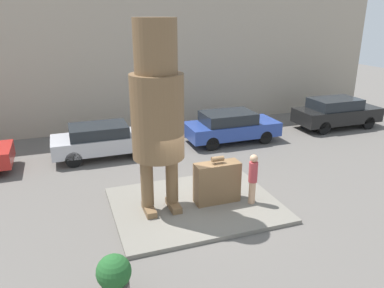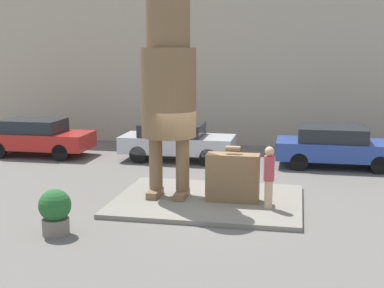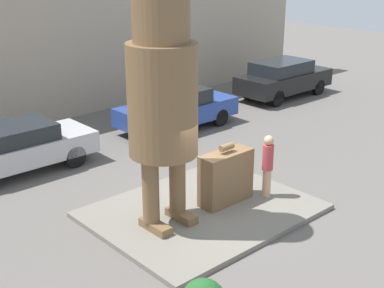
{
  "view_description": "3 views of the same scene",
  "coord_description": "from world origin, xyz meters",
  "px_view_note": "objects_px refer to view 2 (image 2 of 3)",
  "views": [
    {
      "loc": [
        -3.57,
        -9.69,
        5.7
      ],
      "look_at": [
        -0.16,
        -0.13,
        2.13
      ],
      "focal_mm": 35.0,
      "sensor_mm": 36.0,
      "label": 1
    },
    {
      "loc": [
        2.34,
        -13.85,
        4.14
      ],
      "look_at": [
        -0.47,
        0.1,
        1.59
      ],
      "focal_mm": 50.0,
      "sensor_mm": 36.0,
      "label": 2
    },
    {
      "loc": [
        -7.81,
        -8.31,
        5.92
      ],
      "look_at": [
        -0.57,
        -0.26,
        1.96
      ],
      "focal_mm": 50.0,
      "sensor_mm": 36.0,
      "label": 3
    }
  ],
  "objects_px": {
    "tourist": "(269,175)",
    "parked_car_silver": "(176,141)",
    "parked_car_blue": "(336,146)",
    "giant_suitcase": "(233,177)",
    "parked_car_red": "(38,136)",
    "planter_pot": "(55,211)",
    "statue_figure": "(168,80)"
  },
  "relations": [
    {
      "from": "parked_car_red",
      "to": "planter_pot",
      "type": "xyz_separation_m",
      "value": [
        4.69,
        -8.29,
        -0.21
      ]
    },
    {
      "from": "tourist",
      "to": "parked_car_blue",
      "type": "bearing_deg",
      "value": 70.91
    },
    {
      "from": "parked_car_silver",
      "to": "tourist",
      "type": "bearing_deg",
      "value": -57.28
    },
    {
      "from": "statue_figure",
      "to": "parked_car_blue",
      "type": "xyz_separation_m",
      "value": [
        4.78,
        5.23,
        -2.56
      ]
    },
    {
      "from": "parked_car_red",
      "to": "parked_car_silver",
      "type": "xyz_separation_m",
      "value": [
        5.52,
        0.19,
        -0.02
      ]
    },
    {
      "from": "parked_car_silver",
      "to": "parked_car_red",
      "type": "bearing_deg",
      "value": -177.99
    },
    {
      "from": "statue_figure",
      "to": "tourist",
      "type": "xyz_separation_m",
      "value": [
        2.75,
        -0.62,
        -2.33
      ]
    },
    {
      "from": "parked_car_silver",
      "to": "statue_figure",
      "type": "bearing_deg",
      "value": -79.04
    },
    {
      "from": "statue_figure",
      "to": "planter_pot",
      "type": "height_order",
      "value": "statue_figure"
    },
    {
      "from": "statue_figure",
      "to": "giant_suitcase",
      "type": "bearing_deg",
      "value": -4.95
    },
    {
      "from": "parked_car_silver",
      "to": "parked_car_blue",
      "type": "height_order",
      "value": "parked_car_blue"
    },
    {
      "from": "tourist",
      "to": "parked_car_silver",
      "type": "bearing_deg",
      "value": 122.72
    },
    {
      "from": "tourist",
      "to": "planter_pot",
      "type": "distance_m",
      "value": 5.31
    },
    {
      "from": "giant_suitcase",
      "to": "parked_car_silver",
      "type": "xyz_separation_m",
      "value": [
        -2.8,
        5.41,
        -0.02
      ]
    },
    {
      "from": "statue_figure",
      "to": "parked_car_blue",
      "type": "height_order",
      "value": "statue_figure"
    },
    {
      "from": "parked_car_silver",
      "to": "planter_pot",
      "type": "distance_m",
      "value": 8.53
    },
    {
      "from": "parked_car_silver",
      "to": "parked_car_blue",
      "type": "relative_size",
      "value": 0.98
    },
    {
      "from": "parked_car_blue",
      "to": "giant_suitcase",
      "type": "bearing_deg",
      "value": -119.13
    },
    {
      "from": "statue_figure",
      "to": "parked_car_red",
      "type": "bearing_deg",
      "value": 142.23
    },
    {
      "from": "giant_suitcase",
      "to": "tourist",
      "type": "distance_m",
      "value": 1.1
    },
    {
      "from": "parked_car_blue",
      "to": "parked_car_red",
      "type": "bearing_deg",
      "value": -179.15
    },
    {
      "from": "giant_suitcase",
      "to": "tourist",
      "type": "bearing_deg",
      "value": -25.28
    },
    {
      "from": "giant_suitcase",
      "to": "planter_pot",
      "type": "distance_m",
      "value": 4.75
    },
    {
      "from": "giant_suitcase",
      "to": "planter_pot",
      "type": "relative_size",
      "value": 1.43
    },
    {
      "from": "statue_figure",
      "to": "planter_pot",
      "type": "bearing_deg",
      "value": -119.74
    },
    {
      "from": "tourist",
      "to": "parked_car_blue",
      "type": "xyz_separation_m",
      "value": [
        2.02,
        5.85,
        -0.24
      ]
    },
    {
      "from": "statue_figure",
      "to": "giant_suitcase",
      "type": "distance_m",
      "value": 3.12
    },
    {
      "from": "tourist",
      "to": "planter_pot",
      "type": "xyz_separation_m",
      "value": [
        -4.6,
        -2.61,
        -0.44
      ]
    },
    {
      "from": "statue_figure",
      "to": "giant_suitcase",
      "type": "relative_size",
      "value": 3.65
    },
    {
      "from": "tourist",
      "to": "planter_pot",
      "type": "height_order",
      "value": "tourist"
    },
    {
      "from": "statue_figure",
      "to": "planter_pot",
      "type": "distance_m",
      "value": 4.63
    },
    {
      "from": "planter_pot",
      "to": "parked_car_silver",
      "type": "bearing_deg",
      "value": 84.45
    }
  ]
}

